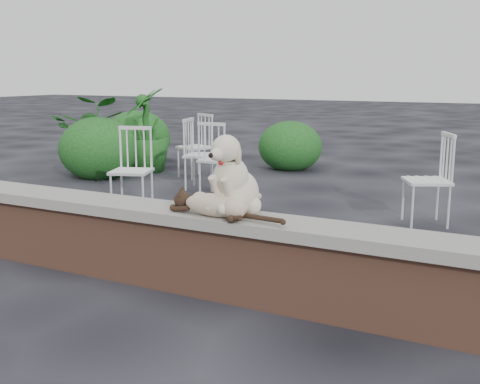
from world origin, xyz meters
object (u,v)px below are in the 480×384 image
at_px(dog, 237,173).
at_px(chair_a, 131,170).
at_px(potted_plant_a, 91,135).
at_px(chair_e, 202,154).
at_px(chair_d, 427,179).
at_px(cat, 216,204).
at_px(potted_plant_b, 146,130).
at_px(chair_b, 195,146).
at_px(chair_c, 219,159).

bearing_deg(dog, chair_a, 154.25).
bearing_deg(potted_plant_a, chair_e, -7.80).
distance_m(chair_d, chair_a, 3.17).
height_order(cat, chair_e, chair_e).
relative_size(cat, potted_plant_b, 0.80).
xyz_separation_m(chair_e, potted_plant_a, (-2.18, 0.30, 0.13)).
height_order(potted_plant_a, potted_plant_b, potted_plant_b).
bearing_deg(potted_plant_a, potted_plant_b, 37.47).
bearing_deg(chair_a, chair_d, -3.64).
distance_m(cat, chair_d, 2.90).
relative_size(chair_d, chair_b, 1.00).
relative_size(chair_b, chair_c, 1.00).
distance_m(chair_c, potted_plant_a, 2.66).
relative_size(cat, chair_d, 1.11).
height_order(cat, chair_a, chair_a).
bearing_deg(dog, potted_plant_b, 144.52).
distance_m(chair_e, potted_plant_a, 2.21).
bearing_deg(chair_c, potted_plant_b, -29.96).
bearing_deg(dog, chair_e, 136.25).
bearing_deg(chair_b, potted_plant_a, -141.07).
xyz_separation_m(dog, potted_plant_b, (-3.71, 4.01, -0.21)).
bearing_deg(potted_plant_a, chair_d, -9.72).
bearing_deg(potted_plant_a, chair_a, -39.68).
xyz_separation_m(chair_d, chair_a, (-3.04, -0.90, 0.00)).
distance_m(dog, chair_d, 2.76).
bearing_deg(dog, chair_c, 133.17).
relative_size(chair_b, potted_plant_b, 0.72).
relative_size(cat, chair_e, 1.11).
distance_m(cat, potted_plant_b, 5.52).
bearing_deg(chair_c, chair_b, -46.05).
bearing_deg(chair_e, chair_c, -136.63).
height_order(chair_c, potted_plant_a, potted_plant_a).
distance_m(cat, chair_c, 3.52).
height_order(chair_e, potted_plant_a, potted_plant_a).
xyz_separation_m(cat, potted_plant_b, (-3.63, 4.16, -0.02)).
relative_size(chair_d, potted_plant_a, 0.79).
distance_m(potted_plant_a, potted_plant_b, 0.85).
xyz_separation_m(cat, chair_e, (-2.12, 3.34, -0.20)).
relative_size(dog, chair_c, 0.59).
bearing_deg(chair_d, dog, -43.77).
bearing_deg(potted_plant_a, dog, -38.57).
xyz_separation_m(chair_e, chair_a, (-0.03, -1.49, 0.00)).
bearing_deg(chair_c, chair_e, -33.99).
height_order(chair_b, chair_c, same).
bearing_deg(cat, dog, 73.64).
distance_m(chair_b, potted_plant_a, 1.69).
xyz_separation_m(chair_c, potted_plant_b, (-1.92, 1.08, 0.18)).
relative_size(chair_c, chair_e, 1.00).
bearing_deg(chair_a, chair_c, 50.03).
distance_m(dog, chair_c, 3.45).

